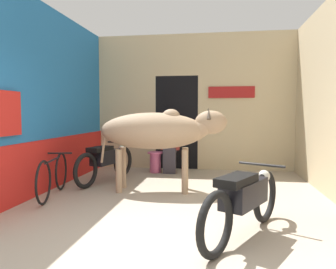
# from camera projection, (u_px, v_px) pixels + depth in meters

# --- Properties ---
(ground_plane) EXTENTS (30.00, 30.00, 0.00)m
(ground_plane) POSITION_uv_depth(u_px,v_px,m) (156.00, 250.00, 3.32)
(ground_plane) COLOR tan
(wall_left_shopfront) EXTENTS (0.25, 4.80, 3.29)m
(wall_left_shopfront) POSITION_uv_depth(u_px,v_px,m) (47.00, 102.00, 5.95)
(wall_left_shopfront) COLOR #236BAD
(wall_left_shopfront) RESTS_ON ground_plane
(wall_back_with_doorway) EXTENTS (4.77, 0.93, 3.29)m
(wall_back_with_doorway) POSITION_uv_depth(u_px,v_px,m) (188.00, 110.00, 8.24)
(wall_back_with_doorway) COLOR #C6B289
(wall_back_with_doorway) RESTS_ON ground_plane
(cow) EXTENTS (2.25, 0.83, 1.49)m
(cow) POSITION_uv_depth(u_px,v_px,m) (159.00, 131.00, 5.75)
(cow) COLOR tan
(cow) RESTS_ON ground_plane
(motorcycle_near) EXTENTS (1.00, 1.76, 0.77)m
(motorcycle_near) POSITION_uv_depth(u_px,v_px,m) (244.00, 199.00, 3.63)
(motorcycle_near) COLOR black
(motorcycle_near) RESTS_ON ground_plane
(motorcycle_far) EXTENTS (0.71, 1.87, 0.77)m
(motorcycle_far) POSITION_uv_depth(u_px,v_px,m) (106.00, 160.00, 6.54)
(motorcycle_far) COLOR black
(motorcycle_far) RESTS_ON ground_plane
(bicycle) EXTENTS (0.48, 1.61, 0.69)m
(bicycle) POSITION_uv_depth(u_px,v_px,m) (53.00, 176.00, 5.41)
(bicycle) COLOR black
(bicycle) RESTS_ON ground_plane
(shopkeeper_seated) EXTENTS (0.41, 0.34, 1.20)m
(shopkeeper_seated) POSITION_uv_depth(u_px,v_px,m) (170.00, 145.00, 7.53)
(shopkeeper_seated) COLOR #3D3842
(shopkeeper_seated) RESTS_ON ground_plane
(plastic_stool) EXTENTS (0.37, 0.37, 0.48)m
(plastic_stool) POSITION_uv_depth(u_px,v_px,m) (155.00, 161.00, 7.59)
(plastic_stool) COLOR #DB6093
(plastic_stool) RESTS_ON ground_plane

